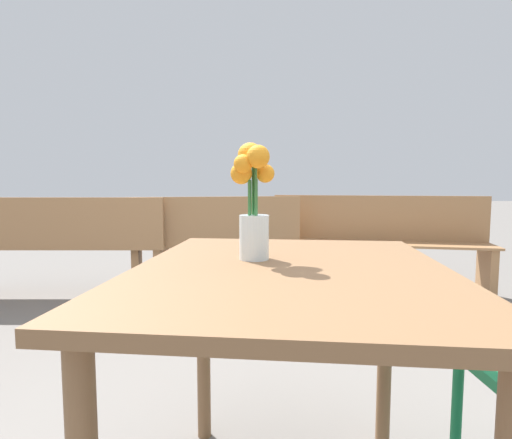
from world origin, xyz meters
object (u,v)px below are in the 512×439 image
object	(u,v)px
bench_near	(380,238)
bench_middle	(55,243)
table_front	(292,307)
flower_vase	(255,203)
bench_far	(217,242)

from	to	relation	value
bench_near	bench_middle	xyz separation A→B (m)	(-2.75, -0.28, -0.00)
table_front	flower_vase	xyz separation A→B (m)	(-0.10, 0.09, 0.26)
bench_near	bench_middle	world-z (taller)	same
flower_vase	bench_middle	distance (m)	2.74
flower_vase	bench_near	world-z (taller)	flower_vase
bench_near	bench_far	world-z (taller)	same
table_front	bench_middle	world-z (taller)	bench_middle
bench_near	flower_vase	bearing A→B (deg)	-114.28
bench_middle	bench_near	bearing A→B (deg)	5.74
bench_far	bench_near	bearing A→B (deg)	4.16
table_front	bench_far	world-z (taller)	bench_far
flower_vase	bench_middle	xyz separation A→B (m)	(-1.66, 2.14, -0.44)
bench_middle	bench_far	xyz separation A→B (m)	(1.32, 0.17, -0.02)
flower_vase	bench_far	size ratio (longest dim) A/B	0.22
bench_far	flower_vase	bearing A→B (deg)	-81.60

